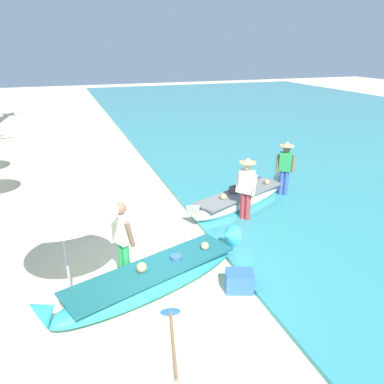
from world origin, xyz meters
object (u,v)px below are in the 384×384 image
Objects in this scene: person_vendor_hatted at (246,186)px; patio_umbrella_large at (59,204)px; person_vendor_assistant at (285,166)px; paddle at (172,330)px; boat_cyan_foreground at (153,279)px; person_tourist_customer at (123,238)px; cooler_box at (239,281)px; boat_white_midground at (241,199)px.

patio_umbrella_large reaches higher than person_vendor_hatted.
person_vendor_assistant is 6.71m from paddle.
patio_umbrella_large is at bearing -154.67° from person_vendor_assistant.
person_vendor_hatted is 4.59m from paddle.
boat_cyan_foreground is 6.00m from person_vendor_assistant.
patio_umbrella_large is at bearing -170.20° from person_tourist_customer.
person_tourist_customer is 3.26× the size of cooler_box.
person_vendor_assistant is at bearing 42.82° from paddle.
boat_white_midground is (3.32, 3.09, -0.02)m from boat_cyan_foreground.
person_vendor_hatted is at bearing -109.12° from boat_white_midground.
boat_cyan_foreground is 0.96m from person_tourist_customer.
person_vendor_hatted is (-0.31, -0.89, 0.75)m from boat_white_midground.
boat_white_midground is 1.79× the size of patio_umbrella_large.
paddle is at bearing -137.18° from person_vendor_assistant.
person_vendor_assistant is (1.58, 0.29, 0.74)m from boat_white_midground.
boat_cyan_foreground is at bearing -143.82° from person_vendor_hatted.
paddle is at bearing -44.73° from patio_umbrella_large.
paddle is (1.51, -1.49, -1.86)m from patio_umbrella_large.
person_tourist_customer reaches higher than boat_cyan_foreground.
person_vendor_assistant is 3.37× the size of cooler_box.
boat_cyan_foreground is 4.54m from boat_white_midground.
patio_umbrella_large reaches higher than cooler_box.
person_vendor_hatted is at bearing 22.30° from patio_umbrella_large.
cooler_box is at bearing -118.56° from person_vendor_hatted.
person_vendor_hatted is 3.40× the size of cooler_box.
patio_umbrella_large is (-1.04, -0.18, 0.93)m from person_tourist_customer.
paddle is (0.03, -1.13, -0.27)m from boat_cyan_foreground.
paddle is at bearing -127.96° from boat_white_midground.
boat_cyan_foreground is at bearing -137.07° from boat_white_midground.
boat_cyan_foreground is 2.01× the size of patio_umbrella_large.
boat_cyan_foreground reaches higher than cooler_box.
person_tourist_customer is at bearing -152.00° from person_vendor_assistant.
person_vendor_assistant is 5.16m from cooler_box.
boat_white_midground is 1.77m from person_vendor_assistant.
person_vendor_hatted is 4.94m from patio_umbrella_large.
person_vendor_hatted is 1.01× the size of person_vendor_assistant.
person_vendor_assistant is at bearing 68.94° from cooler_box.
cooler_box is (1.56, -0.46, -0.10)m from boat_cyan_foreground.
boat_cyan_foreground is 1.63m from cooler_box.
boat_white_midground is 3.97m from cooler_box.
boat_white_midground is 2.16× the size of person_vendor_assistant.
person_vendor_hatted is 1.04× the size of person_tourist_customer.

